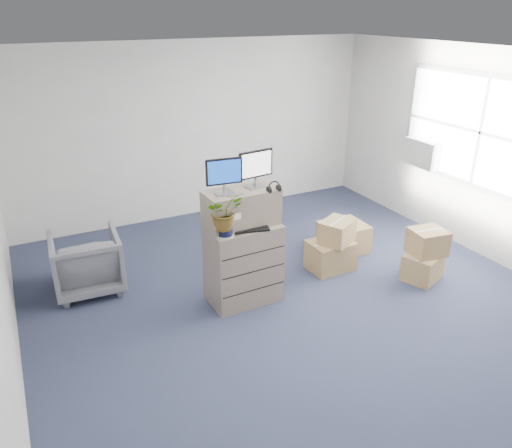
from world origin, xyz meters
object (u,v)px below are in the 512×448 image
at_px(keyboard, 249,229).
at_px(monitor_left, 224,174).
at_px(filing_cabinet_lower, 244,264).
at_px(potted_plant, 224,215).
at_px(office_chair, 86,260).
at_px(water_bottle, 247,213).
at_px(monitor_right, 256,167).

bearing_deg(keyboard, monitor_left, 159.72).
distance_m(filing_cabinet_lower, monitor_left, 1.14).
xyz_separation_m(filing_cabinet_lower, potted_plant, (-0.29, -0.15, 0.72)).
distance_m(keyboard, office_chair, 2.10).
relative_size(water_bottle, potted_plant, 0.55).
xyz_separation_m(keyboard, potted_plant, (-0.30, -0.03, 0.23)).
height_order(monitor_left, monitor_right, monitor_right).
bearing_deg(keyboard, filing_cabinet_lower, 109.20).
bearing_deg(potted_plant, monitor_right, 24.30).
height_order(monitor_right, keyboard, monitor_right).
distance_m(filing_cabinet_lower, water_bottle, 0.61).
bearing_deg(monitor_right, water_bottle, 170.70).
height_order(monitor_right, office_chair, monitor_right).
xyz_separation_m(monitor_left, potted_plant, (-0.08, -0.17, -0.40)).
height_order(monitor_left, office_chair, monitor_left).
distance_m(monitor_right, keyboard, 0.69).
xyz_separation_m(filing_cabinet_lower, office_chair, (-1.62, 1.08, -0.07)).
xyz_separation_m(potted_plant, office_chair, (-1.32, 1.23, -0.80)).
relative_size(monitor_right, potted_plant, 0.99).
distance_m(keyboard, potted_plant, 0.38).
xyz_separation_m(filing_cabinet_lower, monitor_right, (0.20, 0.07, 1.13)).
height_order(monitor_left, keyboard, monitor_left).
distance_m(potted_plant, office_chair, 1.97).
bearing_deg(office_chair, keyboard, 147.05).
height_order(monitor_right, water_bottle, monitor_right).
bearing_deg(filing_cabinet_lower, monitor_left, 170.86).
bearing_deg(office_chair, filing_cabinet_lower, 149.69).
height_order(monitor_left, water_bottle, monitor_left).
relative_size(monitor_right, keyboard, 0.97).
distance_m(monitor_left, potted_plant, 0.44).
relative_size(monitor_left, keyboard, 0.91).
bearing_deg(keyboard, office_chair, 157.11).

